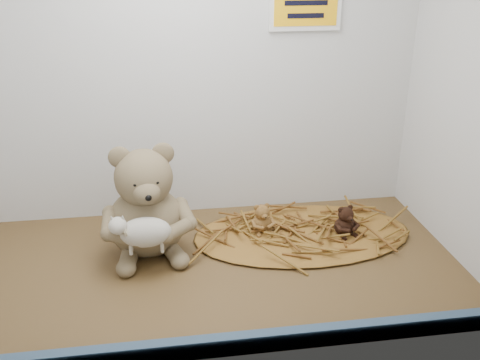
{
  "coord_description": "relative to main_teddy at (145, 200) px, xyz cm",
  "views": [
    {
      "loc": [
        -6.22,
        -104.67,
        66.74
      ],
      "look_at": [
        9.71,
        2.78,
        20.05
      ],
      "focal_mm": 40.0,
      "sensor_mm": 36.0,
      "label": 1
    }
  ],
  "objects": [
    {
      "name": "straw_bed",
      "position": [
        38.62,
        1.89,
        -12.96
      ],
      "size": [
        55.55,
        32.25,
        1.08
      ],
      "primitive_type": "ellipsoid",
      "color": "brown",
      "rests_on": "shelf_floor"
    },
    {
      "name": "main_teddy",
      "position": [
        0.0,
        0.0,
        0.0
      ],
      "size": [
        24.49,
        25.54,
        26.99
      ],
      "primitive_type": null,
      "rotation": [
        0.0,
        0.0,
        0.13
      ],
      "color": "#816E4F",
      "rests_on": "shelf_floor"
    },
    {
      "name": "mini_teddy_tan",
      "position": [
        28.46,
        4.16,
        -8.59
      ],
      "size": [
        7.28,
        7.56,
        7.67
      ],
      "primitive_type": null,
      "rotation": [
        0.0,
        0.0,
        0.19
      ],
      "color": "brown",
      "rests_on": "straw_bed"
    },
    {
      "name": "alcove_shell",
      "position": [
        11.6,
        -0.27,
        31.5
      ],
      "size": [
        120.4,
        60.2,
        90.4
      ],
      "color": "#473318",
      "rests_on": "ground"
    },
    {
      "name": "wall_sign",
      "position": [
        41.6,
        20.13,
        41.5
      ],
      "size": [
        16.0,
        1.2,
        11.0
      ],
      "primitive_type": "cube",
      "color": "orange",
      "rests_on": "back_wall"
    },
    {
      "name": "front_rail",
      "position": [
        11.6,
        -38.07,
        -11.7
      ],
      "size": [
        119.28,
        2.2,
        3.6
      ],
      "primitive_type": "cube",
      "color": "#3B5B71",
      "rests_on": "shelf_floor"
    },
    {
      "name": "mini_teddy_brown",
      "position": [
        48.77,
        -0.38,
        -8.5
      ],
      "size": [
        8.04,
        8.27,
        7.85
      ],
      "primitive_type": null,
      "rotation": [
        0.0,
        0.0,
        0.3
      ],
      "color": "black",
      "rests_on": "straw_bed"
    },
    {
      "name": "toy_lamb",
      "position": [
        0.0,
        -9.67,
        -3.16
      ],
      "size": [
        14.65,
        8.94,
        9.47
      ],
      "primitive_type": null,
      "color": "beige",
      "rests_on": "main_teddy"
    }
  ]
}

